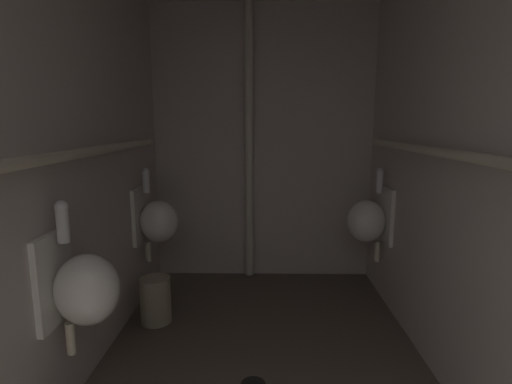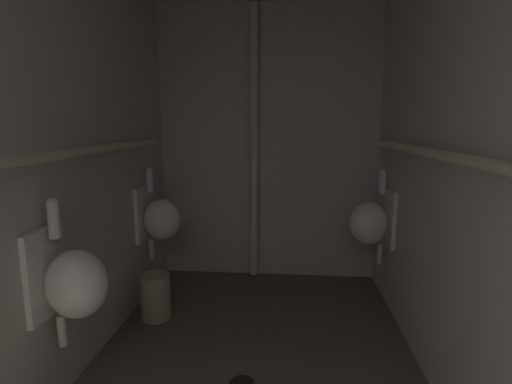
# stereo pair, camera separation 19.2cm
# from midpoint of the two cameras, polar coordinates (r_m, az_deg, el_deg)

# --- Properties ---
(wall_left) EXTENTS (0.06, 3.77, 2.46)m
(wall_left) POSITION_cam_midpoint_polar(r_m,az_deg,el_deg) (2.09, -31.55, 2.97)
(wall_left) COLOR beige
(wall_left) RESTS_ON ground
(wall_right) EXTENTS (0.06, 3.77, 2.46)m
(wall_right) POSITION_cam_midpoint_polar(r_m,az_deg,el_deg) (1.98, 28.69, 2.94)
(wall_right) COLOR beige
(wall_right) RESTS_ON ground
(wall_back) EXTENTS (2.10, 0.06, 2.46)m
(wall_back) POSITION_cam_midpoint_polar(r_m,az_deg,el_deg) (3.61, -0.57, 6.82)
(wall_back) COLOR beige
(wall_back) RESTS_ON ground
(urinal_left_mid) EXTENTS (0.32, 0.30, 0.76)m
(urinal_left_mid) POSITION_cam_midpoint_polar(r_m,az_deg,el_deg) (2.09, -26.53, -12.28)
(urinal_left_mid) COLOR silver
(urinal_left_far) EXTENTS (0.32, 0.30, 0.76)m
(urinal_left_far) POSITION_cam_midpoint_polar(r_m,az_deg,el_deg) (3.22, -16.06, -3.93)
(urinal_left_far) COLOR silver
(urinal_right_mid) EXTENTS (0.32, 0.30, 0.76)m
(urinal_right_mid) POSITION_cam_midpoint_polar(r_m,az_deg,el_deg) (3.20, 14.44, -3.94)
(urinal_right_mid) COLOR silver
(supply_pipe_left) EXTENTS (0.06, 2.95, 0.06)m
(supply_pipe_left) POSITION_cam_midpoint_polar(r_m,az_deg,el_deg) (2.03, -29.54, 4.45)
(supply_pipe_left) COLOR beige
(supply_pipe_right) EXTENTS (0.06, 3.00, 0.06)m
(supply_pipe_right) POSITION_cam_midpoint_polar(r_m,az_deg,el_deg) (1.95, 26.35, 4.51)
(supply_pipe_right) COLOR beige
(standpipe_back_wall) EXTENTS (0.07, 0.07, 2.41)m
(standpipe_back_wall) POSITION_cam_midpoint_polar(r_m,az_deg,el_deg) (3.51, -2.66, 6.71)
(standpipe_back_wall) COLOR beige
(standpipe_back_wall) RESTS_ON ground
(floor_drain) EXTENTS (0.14, 0.14, 0.01)m
(floor_drain) POSITION_cam_midpoint_polar(r_m,az_deg,el_deg) (2.42, -3.07, -26.15)
(floor_drain) COLOR black
(floor_drain) RESTS_ON ground
(waste_bin) EXTENTS (0.22, 0.22, 0.33)m
(waste_bin) POSITION_cam_midpoint_polar(r_m,az_deg,el_deg) (3.05, -16.32, -14.86)
(waste_bin) COLOR #9E937A
(waste_bin) RESTS_ON ground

